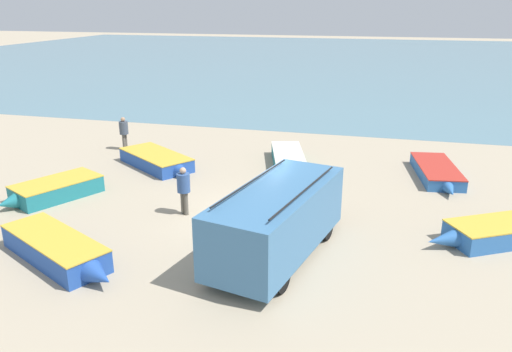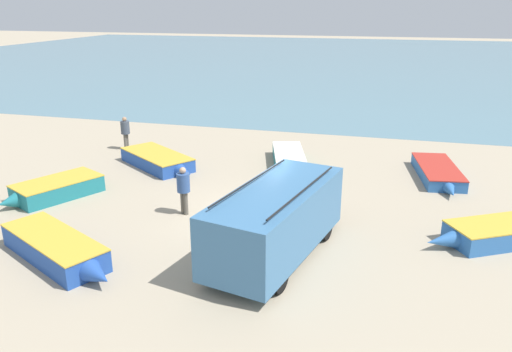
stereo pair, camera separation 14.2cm
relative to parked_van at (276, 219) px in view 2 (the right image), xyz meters
name	(u,v)px [view 2 (the right image)]	position (x,y,z in m)	size (l,w,h in m)	color
ground_plane	(249,217)	(-1.50, 2.38, -1.14)	(200.00, 200.00, 0.00)	tan
sea_water	(358,59)	(-1.50, 54.38, -1.14)	(120.00, 80.00, 0.01)	slate
parked_van	(276,219)	(0.00, 0.00, 0.00)	(3.18, 5.79, 2.19)	teal
fishing_rowboat_0	(438,172)	(5.01, 8.30, -0.89)	(2.02, 4.75, 0.50)	#2D66AD
fishing_rowboat_1	(159,160)	(-6.88, 6.70, -0.84)	(4.39, 3.49, 0.60)	#234CA3
fishing_rowboat_2	(290,163)	(-1.16, 7.85, -0.84)	(2.52, 5.65, 0.59)	#1E757F
fishing_rowboat_3	(55,189)	(-9.02, 2.31, -0.82)	(2.80, 3.80, 0.65)	#1E757F
fishing_rowboat_4	(511,231)	(6.73, 2.80, -0.83)	(5.04, 3.46, 0.62)	#2D66AD
fishing_rowboat_5	(58,249)	(-5.89, -1.88, -0.80)	(4.60, 2.99, 0.69)	#234CA3
fisherman_0	(183,186)	(-3.73, 2.13, -0.13)	(0.44, 0.44, 1.69)	#5B564C
fisherman_1	(125,130)	(-9.67, 8.89, -0.16)	(0.43, 0.43, 1.64)	#5B564C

